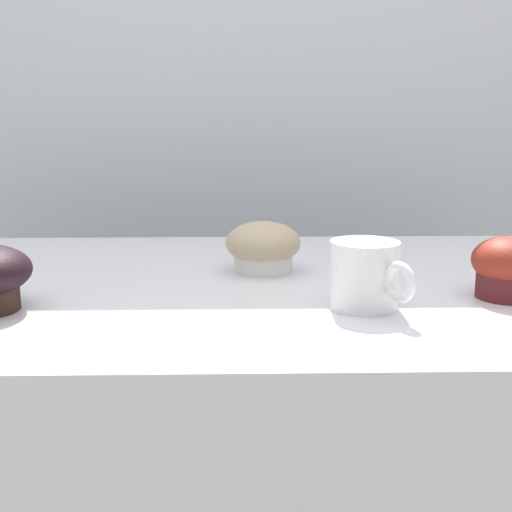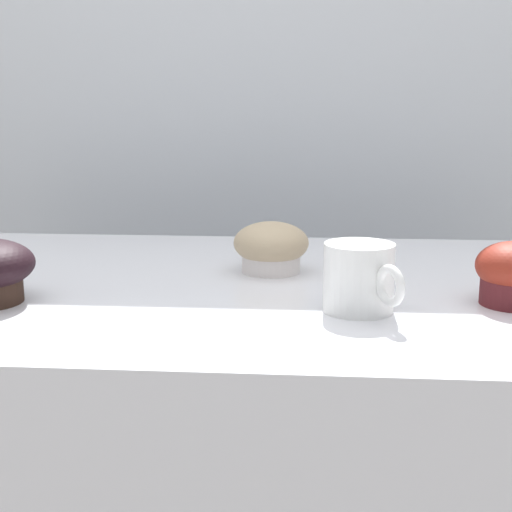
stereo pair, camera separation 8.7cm
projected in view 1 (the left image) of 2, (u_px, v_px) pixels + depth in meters
wall_back at (235, 214)px, 1.51m from camera, size 3.20×0.10×1.80m
muffin_back_left at (263, 247)px, 0.98m from camera, size 0.10×0.10×0.07m
muffin_back_right at (509, 267)px, 0.84m from camera, size 0.09×0.09×0.08m
coffee_cup at (365, 273)px, 0.80m from camera, size 0.08×0.11×0.08m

